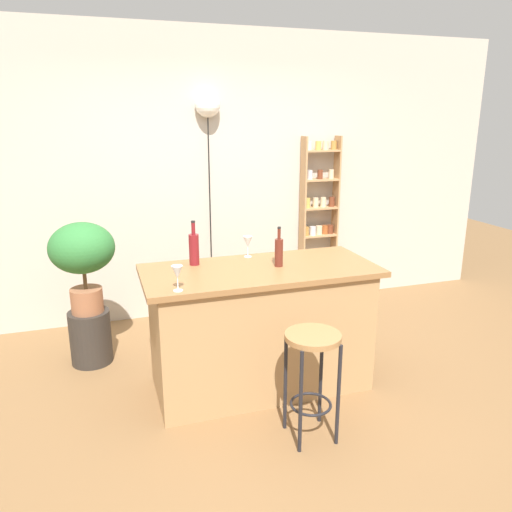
# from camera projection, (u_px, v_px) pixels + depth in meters

# --- Properties ---
(ground) EXTENTS (12.00, 12.00, 0.00)m
(ground) POSITION_uv_depth(u_px,v_px,m) (273.00, 404.00, 3.53)
(ground) COLOR brown
(back_wall) EXTENTS (6.40, 0.10, 2.80)m
(back_wall) POSITION_uv_depth(u_px,v_px,m) (208.00, 177.00, 4.93)
(back_wall) COLOR #BCB2A3
(back_wall) RESTS_ON ground
(kitchen_counter) EXTENTS (1.69, 0.76, 0.93)m
(kitchen_counter) POSITION_uv_depth(u_px,v_px,m) (260.00, 327.00, 3.68)
(kitchen_counter) COLOR #A87F51
(kitchen_counter) RESTS_ON ground
(bar_stool) EXTENTS (0.35, 0.35, 0.71)m
(bar_stool) POSITION_uv_depth(u_px,v_px,m) (312.00, 361.00, 3.05)
(bar_stool) COLOR black
(bar_stool) RESTS_ON ground
(spice_shelf) EXTENTS (0.40, 0.15, 1.79)m
(spice_shelf) POSITION_uv_depth(u_px,v_px,m) (319.00, 219.00, 5.28)
(spice_shelf) COLOR tan
(spice_shelf) RESTS_ON ground
(plant_stool) EXTENTS (0.33, 0.33, 0.45)m
(plant_stool) POSITION_uv_depth(u_px,v_px,m) (91.00, 337.00, 4.09)
(plant_stool) COLOR #2D2823
(plant_stool) RESTS_ON ground
(potted_plant) EXTENTS (0.51, 0.46, 0.74)m
(potted_plant) POSITION_uv_depth(u_px,v_px,m) (82.00, 254.00, 3.89)
(potted_plant) COLOR #935B3D
(potted_plant) RESTS_ON plant_stool
(bottle_olive_oil) EXTENTS (0.07, 0.07, 0.33)m
(bottle_olive_oil) POSITION_uv_depth(u_px,v_px,m) (194.00, 248.00, 3.60)
(bottle_olive_oil) COLOR maroon
(bottle_olive_oil) RESTS_ON kitchen_counter
(bottle_soda_blue) EXTENTS (0.06, 0.06, 0.29)m
(bottle_soda_blue) POSITION_uv_depth(u_px,v_px,m) (279.00, 252.00, 3.56)
(bottle_soda_blue) COLOR #5B2319
(bottle_soda_blue) RESTS_ON kitchen_counter
(wine_glass_left) EXTENTS (0.07, 0.07, 0.16)m
(wine_glass_left) POSITION_uv_depth(u_px,v_px,m) (248.00, 242.00, 3.80)
(wine_glass_left) COLOR silver
(wine_glass_left) RESTS_ON kitchen_counter
(wine_glass_center) EXTENTS (0.07, 0.07, 0.16)m
(wine_glass_center) POSITION_uv_depth(u_px,v_px,m) (177.00, 273.00, 3.06)
(wine_glass_center) COLOR silver
(wine_glass_center) RESTS_ON kitchen_counter
(pendant_globe_light) EXTENTS (0.24, 0.24, 2.21)m
(pendant_globe_light) POSITION_uv_depth(u_px,v_px,m) (208.00, 107.00, 4.65)
(pendant_globe_light) COLOR black
(pendant_globe_light) RESTS_ON ground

